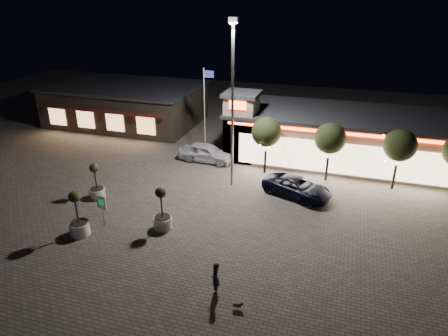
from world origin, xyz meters
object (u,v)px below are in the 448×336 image
(valet_sign, at_px, (102,205))
(planter_left, at_px, (97,188))
(planter_mid, at_px, (78,221))
(pickup_truck, at_px, (297,187))
(pedestrian, at_px, (215,278))
(white_sedan, at_px, (206,152))

(valet_sign, bearing_deg, planter_left, 129.25)
(valet_sign, bearing_deg, planter_mid, -120.79)
(pickup_truck, height_order, pedestrian, pedestrian)
(pedestrian, xyz_separation_m, planter_left, (-11.44, 6.92, -0.02))
(pickup_truck, height_order, valet_sign, valet_sign)
(pickup_truck, xyz_separation_m, white_sedan, (-8.62, 4.20, 0.12))
(planter_left, height_order, planter_mid, planter_mid)
(planter_mid, bearing_deg, pedestrian, -14.07)
(pedestrian, relative_size, planter_mid, 0.57)
(planter_mid, height_order, valet_sign, planter_mid)
(pedestrian, relative_size, planter_left, 0.63)
(planter_mid, bearing_deg, planter_left, 110.61)
(pickup_truck, distance_m, pedestrian, 11.86)
(white_sedan, xyz_separation_m, valet_sign, (-2.79, -11.95, 0.65))
(valet_sign, bearing_deg, pickup_truck, 34.20)
(white_sedan, relative_size, planter_left, 1.79)
(valet_sign, bearing_deg, pedestrian, -23.29)
(pedestrian, bearing_deg, pickup_truck, 153.87)
(white_sedan, xyz_separation_m, pedestrian, (6.14, -15.79, 0.03))
(pedestrian, distance_m, planter_left, 13.37)
(pickup_truck, xyz_separation_m, valet_sign, (-11.41, -7.75, 0.77))
(planter_mid, xyz_separation_m, valet_sign, (0.83, 1.40, 0.55))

